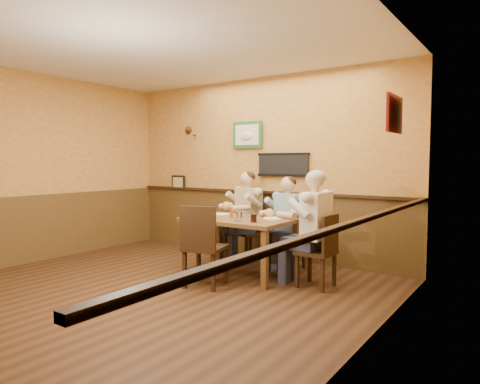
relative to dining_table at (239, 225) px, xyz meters
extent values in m
plane|color=#311C0E|center=(-0.40, -1.38, -0.66)|extent=(5.00, 5.00, 0.00)
cube|color=silver|center=(-0.40, -1.38, 2.14)|extent=(5.00, 5.00, 0.02)
cube|color=gold|center=(-0.40, 1.12, 0.74)|extent=(5.00, 0.02, 2.80)
cube|color=gold|center=(-2.90, -1.38, 0.74)|extent=(0.02, 5.00, 2.80)
cube|color=gold|center=(2.10, -1.38, 0.74)|extent=(0.02, 5.00, 2.80)
cube|color=brown|center=(-0.40, 1.10, -0.16)|extent=(5.00, 0.02, 1.00)
cube|color=brown|center=(2.08, -1.38, -0.16)|extent=(0.02, 5.00, 1.00)
cube|color=black|center=(0.05, 1.08, 0.79)|extent=(0.88, 0.03, 0.34)
cube|color=#216130|center=(-0.60, 1.08, 1.26)|extent=(0.54, 0.03, 0.42)
cube|color=black|center=(-2.10, 1.08, 0.46)|extent=(0.30, 0.03, 0.26)
cube|color=maroon|center=(2.06, -0.33, 1.29)|extent=(0.03, 0.48, 0.36)
cube|color=brown|center=(0.00, 0.00, 0.07)|extent=(1.40, 0.90, 0.05)
cube|color=brown|center=(-0.64, -0.39, -0.31)|extent=(0.07, 0.07, 0.70)
cube|color=brown|center=(0.64, -0.39, -0.31)|extent=(0.07, 0.07, 0.70)
cube|color=brown|center=(-0.64, 0.39, -0.31)|extent=(0.07, 0.07, 0.70)
cube|color=brown|center=(0.64, 0.39, -0.31)|extent=(0.07, 0.07, 0.70)
cylinder|color=white|center=(-0.34, -0.23, 0.15)|extent=(0.10, 0.10, 0.12)
cylinder|color=white|center=(0.15, -0.24, 0.15)|extent=(0.08, 0.08, 0.12)
cylinder|color=black|center=(0.37, -0.22, 0.14)|extent=(0.08, 0.08, 0.10)
cylinder|color=red|center=(-0.10, -0.04, 0.17)|extent=(0.05, 0.05, 0.16)
cylinder|color=white|center=(-0.18, 0.08, 0.14)|extent=(0.05, 0.05, 0.10)
cylinder|color=black|center=(0.02, 0.01, 0.13)|extent=(0.04, 0.04, 0.08)
cylinder|color=white|center=(-0.41, 0.18, 0.10)|extent=(0.27, 0.27, 0.01)
cylinder|color=white|center=(0.42, 0.17, 0.10)|extent=(0.32, 0.32, 0.02)
camera|label=1|loc=(3.22, -4.59, 0.83)|focal=32.00mm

